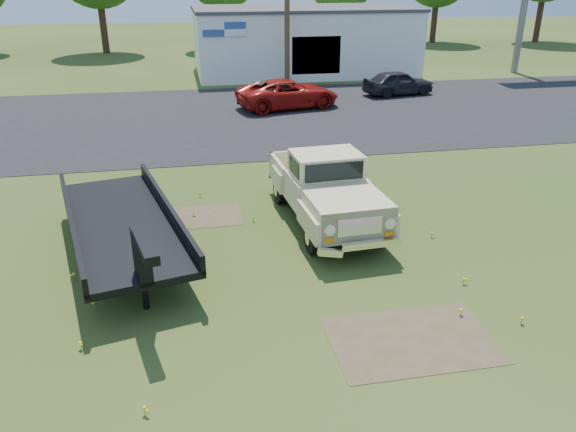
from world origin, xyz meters
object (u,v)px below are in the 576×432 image
object	(u,v)px
vintage_pickup_truck	(325,188)
red_pickup	(288,94)
flatbed_trailer	(121,218)
dark_sedan	(398,83)

from	to	relation	value
vintage_pickup_truck	red_pickup	distance (m)	13.91
vintage_pickup_truck	flatbed_trailer	world-z (taller)	vintage_pickup_truck
vintage_pickup_truck	red_pickup	xyz separation A→B (m)	(1.68, 13.81, -0.28)
vintage_pickup_truck	flatbed_trailer	xyz separation A→B (m)	(-5.18, -0.92, -0.05)
vintage_pickup_truck	dark_sedan	distance (m)	17.82
vintage_pickup_truck	flatbed_trailer	bearing A→B (deg)	-173.35
flatbed_trailer	vintage_pickup_truck	bearing A→B (deg)	-2.78
vintage_pickup_truck	red_pickup	world-z (taller)	vintage_pickup_truck
flatbed_trailer	red_pickup	distance (m)	16.25
red_pickup	dark_sedan	bearing A→B (deg)	-85.52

